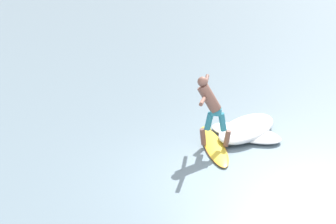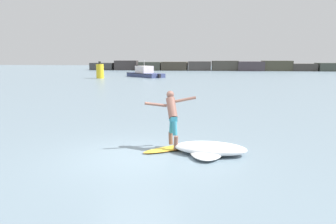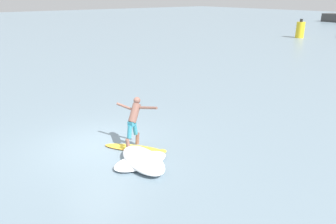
# 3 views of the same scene
# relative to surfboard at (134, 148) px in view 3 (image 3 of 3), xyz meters

# --- Properties ---
(ground_plane) EXTENTS (200.00, 200.00, 0.00)m
(ground_plane) POSITION_rel_surfboard_xyz_m (-1.03, -0.86, -0.05)
(ground_plane) COLOR slate
(surfboard) EXTENTS (2.04, 1.72, 0.23)m
(surfboard) POSITION_rel_surfboard_xyz_m (0.00, 0.00, 0.00)
(surfboard) COLOR yellow
(surfboard) RESTS_ON ground
(surfer) EXTENTS (1.60, 1.02, 1.76)m
(surfer) POSITION_rel_surfboard_xyz_m (-0.09, 0.11, 1.09)
(surfer) COLOR brown
(surfer) RESTS_ON surfboard
(channel_marker_buoy) EXTENTS (1.01, 1.01, 2.28)m
(channel_marker_buoy) POSITION_rel_surfboard_xyz_m (-13.65, 33.11, 0.94)
(channel_marker_buoy) COLOR yellow
(channel_marker_buoy) RESTS_ON ground
(wave_foam_at_tail) EXTENTS (1.01, 1.91, 0.19)m
(wave_foam_at_tail) POSITION_rel_surfboard_xyz_m (1.03, -0.40, 0.05)
(wave_foam_at_tail) COLOR white
(wave_foam_at_tail) RESTS_ON ground
(wave_foam_at_nose) EXTENTS (2.31, 1.31, 0.35)m
(wave_foam_at_nose) POSITION_rel_surfboard_xyz_m (1.14, -0.38, 0.13)
(wave_foam_at_nose) COLOR white
(wave_foam_at_nose) RESTS_ON ground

